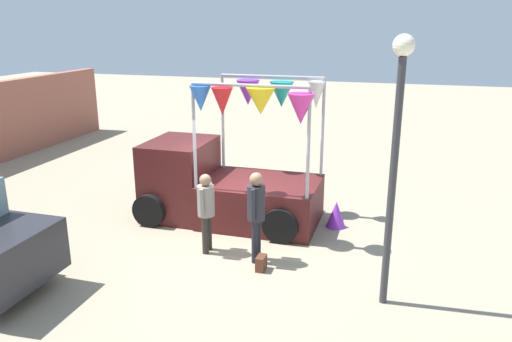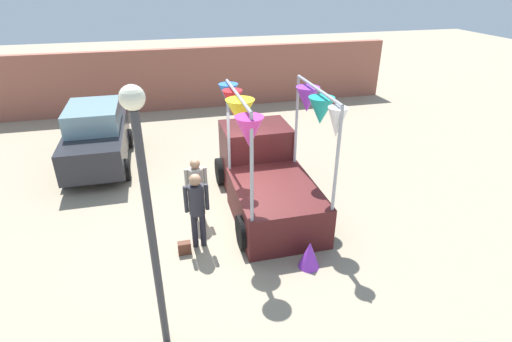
# 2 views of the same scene
# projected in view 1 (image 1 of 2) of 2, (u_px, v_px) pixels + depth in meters

# --- Properties ---
(ground_plane) EXTENTS (60.00, 60.00, 0.00)m
(ground_plane) POSITION_uv_depth(u_px,v_px,m) (234.00, 237.00, 10.76)
(ground_plane) COLOR gray
(vendor_truck) EXTENTS (2.41, 4.08, 3.29)m
(vendor_truck) POSITION_uv_depth(u_px,v_px,m) (220.00, 180.00, 11.57)
(vendor_truck) COLOR #4C1919
(vendor_truck) RESTS_ON ground
(person_customer) EXTENTS (0.53, 0.34, 1.79)m
(person_customer) POSITION_uv_depth(u_px,v_px,m) (256.00, 208.00, 9.41)
(person_customer) COLOR black
(person_customer) RESTS_ON ground
(person_vendor) EXTENTS (0.53, 0.34, 1.63)m
(person_vendor) POSITION_uv_depth(u_px,v_px,m) (206.00, 206.00, 9.83)
(person_vendor) COLOR #2D2823
(person_vendor) RESTS_ON ground
(handbag) EXTENTS (0.28, 0.16, 0.28)m
(handbag) POSITION_uv_depth(u_px,v_px,m) (261.00, 263.00, 9.31)
(handbag) COLOR #592D1E
(handbag) RESTS_ON ground
(street_lamp) EXTENTS (0.32, 0.32, 4.30)m
(street_lamp) POSITION_uv_depth(u_px,v_px,m) (396.00, 139.00, 7.49)
(street_lamp) COLOR #333338
(street_lamp) RESTS_ON ground
(folded_kite_bundle_violet) EXTENTS (0.50, 0.50, 0.60)m
(folded_kite_bundle_violet) POSITION_uv_depth(u_px,v_px,m) (336.00, 214.00, 11.24)
(folded_kite_bundle_violet) COLOR purple
(folded_kite_bundle_violet) RESTS_ON ground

